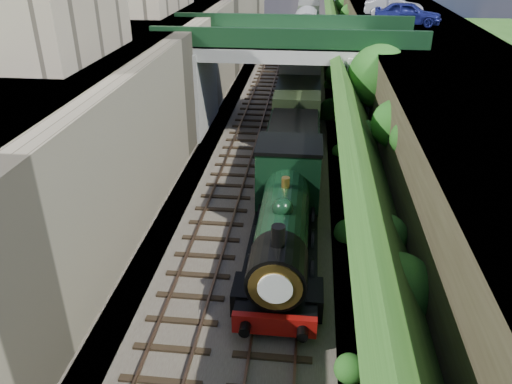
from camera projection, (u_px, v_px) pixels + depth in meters
The scene contains 17 objects.
trackbed at pixel (275, 153), 30.45m from camera, with size 10.00×90.00×0.20m, color #473F38.
retaining_wall at pixel (183, 96), 29.43m from camera, with size 1.00×90.00×7.00m, color #756B56.
street_plateau_left at pixel (126, 94), 29.77m from camera, with size 6.00×90.00×7.00m, color #262628.
street_plateau_right at pixel (443, 111), 28.14m from camera, with size 8.00×90.00×6.25m, color #262628.
embankment_slope at pixel (362, 112), 28.83m from camera, with size 4.75×90.35×6.47m.
track_left at pixel (242, 149), 30.58m from camera, with size 2.50×90.00×0.20m.
track_right at pixel (295, 152), 30.27m from camera, with size 2.50×90.00×0.20m.
road_bridge at pixel (295, 72), 32.07m from camera, with size 16.00×6.40×7.25m.
building_near at pixel (53, 10), 22.00m from camera, with size 4.00×8.00×4.00m, color gray.
tree at pixel (380, 79), 28.48m from camera, with size 3.60×3.80×6.60m.
car_blue at pixel (408, 13), 35.13m from camera, with size 1.86×4.62×1.58m, color navy.
car_silver at pixel (394, 7), 38.83m from camera, with size 1.56×4.47×1.47m, color #B5B4BA.
locomotive at pixel (284, 220), 19.73m from camera, with size 3.10×10.22×3.83m.
tender at pixel (293, 154), 26.36m from camera, with size 2.70×6.00×3.05m.
coach_front at pixel (300, 84), 37.29m from camera, with size 2.90×18.00×3.70m.
coach_middle at pixel (306, 38), 53.89m from camera, with size 2.90×18.00×3.70m.
coach_rear at pixel (309, 14), 70.50m from camera, with size 2.90×18.00×3.70m.
Camera 1 is at (1.96, -8.11, 11.94)m, focal length 35.00 mm.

